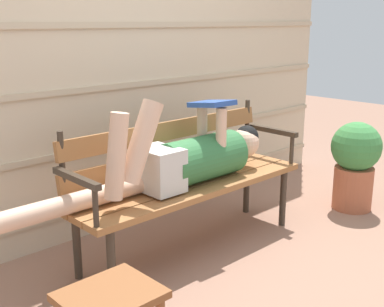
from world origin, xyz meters
TOP-DOWN VIEW (x-y plane):
  - ground_plane at (0.00, 0.00)m, footprint 12.00×12.00m
  - house_siding at (0.00, 0.70)m, footprint 4.13×0.08m
  - park_bench at (-0.00, 0.13)m, footprint 1.59×0.43m
  - reclining_person at (-0.06, 0.06)m, footprint 1.72×0.27m
  - potted_plant at (1.33, -0.27)m, footprint 0.36×0.36m

SIDE VIEW (x-z plane):
  - ground_plane at x=0.00m, z-range 0.00..0.00m
  - potted_plant at x=1.33m, z-range 0.04..0.69m
  - park_bench at x=0.00m, z-range 0.06..0.88m
  - reclining_person at x=-0.06m, z-range 0.31..0.86m
  - house_siding at x=0.00m, z-range 0.00..2.28m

